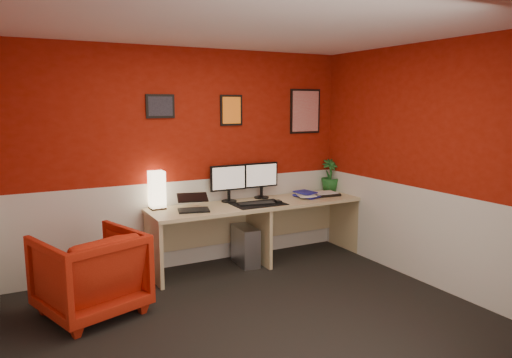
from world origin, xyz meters
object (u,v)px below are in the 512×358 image
at_px(monitor_right, 261,175).
at_px(armchair, 90,273).
at_px(laptop, 194,201).
at_px(zen_tray, 324,194).
at_px(potted_plant, 330,175).
at_px(monitor_left, 229,178).
at_px(pc_tower, 245,245).
at_px(shoji_lamp, 157,191).
at_px(desk, 259,233).

distance_m(monitor_right, armchair, 2.37).
relative_size(laptop, zen_tray, 0.94).
bearing_deg(zen_tray, potted_plant, 41.43).
bearing_deg(monitor_right, armchair, -160.79).
height_order(zen_tray, potted_plant, potted_plant).
relative_size(monitor_left, monitor_right, 1.00).
bearing_deg(monitor_right, pc_tower, -148.08).
relative_size(shoji_lamp, pc_tower, 0.89).
bearing_deg(potted_plant, monitor_left, -179.39).
relative_size(shoji_lamp, armchair, 0.48).
relative_size(monitor_left, potted_plant, 1.38).
relative_size(desk, laptop, 7.88).
bearing_deg(desk, potted_plant, 10.78).
height_order(shoji_lamp, monitor_left, monitor_left).
xyz_separation_m(laptop, zen_tray, (1.76, 0.06, -0.09)).
distance_m(zen_tray, pc_tower, 1.22).
xyz_separation_m(monitor_right, zen_tray, (0.78, -0.23, -0.28)).
xyz_separation_m(monitor_left, armchair, (-1.70, -0.73, -0.64)).
height_order(monitor_right, potted_plant, monitor_right).
xyz_separation_m(monitor_right, armchair, (-2.15, -0.75, -0.64)).
distance_m(desk, armchair, 2.06).
relative_size(monitor_right, pc_tower, 1.29).
distance_m(monitor_right, pc_tower, 0.88).
distance_m(shoji_lamp, zen_tray, 2.10).
xyz_separation_m(desk, pc_tower, (-0.17, 0.03, -0.14)).
distance_m(desk, monitor_left, 0.75).
relative_size(shoji_lamp, monitor_right, 0.69).
bearing_deg(monitor_left, pc_tower, -56.12).
bearing_deg(laptop, pc_tower, 22.02).
bearing_deg(zen_tray, monitor_left, 170.16).
xyz_separation_m(zen_tray, potted_plant, (0.26, 0.23, 0.20)).
distance_m(monitor_right, potted_plant, 1.04).
distance_m(shoji_lamp, laptop, 0.44).
relative_size(monitor_right, armchair, 0.70).
relative_size(desk, shoji_lamp, 6.50).
bearing_deg(zen_tray, armchair, -169.95).
height_order(desk, laptop, laptop).
height_order(monitor_right, pc_tower, monitor_right).
bearing_deg(desk, laptop, -176.05).
height_order(shoji_lamp, potted_plant, potted_plant).
height_order(laptop, monitor_right, monitor_right).
bearing_deg(armchair, potted_plant, 174.46).
bearing_deg(desk, shoji_lamp, 168.58).
bearing_deg(pc_tower, zen_tray, 2.75).
bearing_deg(pc_tower, desk, -5.29).
xyz_separation_m(potted_plant, pc_tower, (-1.36, -0.20, -0.72)).
height_order(desk, zen_tray, zen_tray).
bearing_deg(monitor_left, laptop, -153.65).
bearing_deg(monitor_right, shoji_lamp, 179.93).
height_order(zen_tray, armchair, zen_tray).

